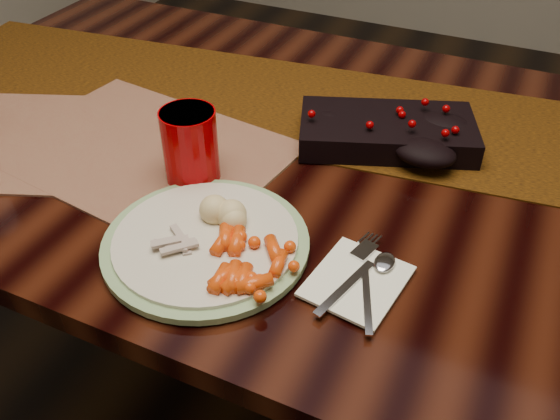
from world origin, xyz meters
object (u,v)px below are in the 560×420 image
at_px(dining_table, 314,294).
at_px(placemat_main, 143,151).
at_px(mashed_potatoes, 225,209).
at_px(centerpiece, 387,128).
at_px(dinner_plate, 206,242).
at_px(red_cup, 190,146).
at_px(baby_carrots, 239,259).
at_px(turkey_shreds, 174,241).
at_px(napkin, 357,281).

distance_m(dining_table, placemat_main, 0.49).
xyz_separation_m(dining_table, mashed_potatoes, (-0.05, -0.27, 0.42)).
bearing_deg(centerpiece, dinner_plate, -111.84).
relative_size(placemat_main, red_cup, 3.94).
bearing_deg(baby_carrots, turkey_shreds, -177.95).
bearing_deg(napkin, turkey_shreds, -159.89).
bearing_deg(red_cup, baby_carrots, -43.70).
bearing_deg(dinner_plate, baby_carrots, -21.87).
bearing_deg(dining_table, placemat_main, -153.58).
bearing_deg(mashed_potatoes, centerpiece, 66.52).
height_order(baby_carrots, red_cup, red_cup).
distance_m(centerpiece, napkin, 0.37).
bearing_deg(napkin, mashed_potatoes, -178.46).
bearing_deg(dining_table, centerpiece, 34.21).
bearing_deg(dinner_plate, centerpiece, 68.16).
bearing_deg(mashed_potatoes, dining_table, 80.17).
height_order(turkey_shreds, napkin, turkey_shreds).
relative_size(dining_table, turkey_shreds, 23.53).
bearing_deg(turkey_shreds, mashed_potatoes, 63.85).
distance_m(baby_carrots, red_cup, 0.25).
distance_m(dinner_plate, napkin, 0.22).
bearing_deg(dining_table, dinner_plate, -99.72).
xyz_separation_m(dining_table, napkin, (0.17, -0.29, 0.38)).
height_order(dining_table, centerpiece, centerpiece).
bearing_deg(centerpiece, napkin, -79.12).
bearing_deg(turkey_shreds, red_cup, 113.71).
relative_size(turkey_shreds, napkin, 0.57).
xyz_separation_m(centerpiece, mashed_potatoes, (-0.15, -0.33, 0.01)).
bearing_deg(red_cup, dinner_plate, -52.81).
xyz_separation_m(centerpiece, napkin, (0.07, -0.36, -0.03)).
xyz_separation_m(centerpiece, dinner_plate, (-0.15, -0.38, -0.02)).
bearing_deg(turkey_shreds, dinner_plate, 45.54).
bearing_deg(baby_carrots, centerpiece, 78.54).
bearing_deg(dinner_plate, red_cup, 127.19).
distance_m(placemat_main, turkey_shreds, 0.29).
xyz_separation_m(baby_carrots, mashed_potatoes, (-0.06, 0.07, 0.01)).
distance_m(baby_carrots, turkey_shreds, 0.10).
bearing_deg(napkin, dinner_plate, -166.18).
distance_m(placemat_main, red_cup, 0.14).
height_order(centerpiece, turkey_shreds, centerpiece).
relative_size(centerpiece, mashed_potatoes, 3.76).
xyz_separation_m(placemat_main, mashed_potatoes, (0.24, -0.13, 0.04)).
xyz_separation_m(turkey_shreds, napkin, (0.25, 0.05, -0.02)).
relative_size(placemat_main, turkey_shreds, 6.32).
bearing_deg(centerpiece, dining_table, -145.79).
relative_size(dinner_plate, mashed_potatoes, 3.63).
distance_m(mashed_potatoes, red_cup, 0.15).
height_order(centerpiece, napkin, centerpiece).
relative_size(centerpiece, turkey_shreds, 4.03).
xyz_separation_m(dining_table, baby_carrots, (0.02, -0.34, 0.41)).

